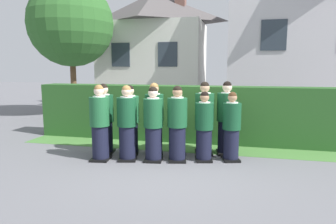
{
  "coord_description": "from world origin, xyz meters",
  "views": [
    {
      "loc": [
        1.55,
        -6.4,
        2.06
      ],
      "look_at": [
        0.0,
        0.28,
        1.05
      ],
      "focal_mm": 32.58,
      "sensor_mm": 36.0,
      "label": 1
    }
  ],
  "objects_px": {
    "student_rear_row_0": "(104,120)",
    "student_rear_row_5": "(226,120)",
    "student_rear_row_1": "(130,121)",
    "student_front_row_1": "(127,125)",
    "student_front_row_4": "(204,128)",
    "student_rear_row_3": "(178,123)",
    "student_front_row_3": "(177,125)",
    "student_front_row_5": "(232,128)",
    "student_front_row_0": "(100,124)",
    "student_front_row_2": "(153,126)",
    "student_rear_row_4": "(204,120)",
    "student_rear_row_2": "(154,120)"
  },
  "relations": [
    {
      "from": "student_rear_row_0",
      "to": "student_rear_row_5",
      "type": "distance_m",
      "value": 2.9
    },
    {
      "from": "student_rear_row_0",
      "to": "student_rear_row_1",
      "type": "relative_size",
      "value": 1.02
    },
    {
      "from": "student_front_row_1",
      "to": "student_front_row_4",
      "type": "height_order",
      "value": "student_front_row_1"
    },
    {
      "from": "student_rear_row_3",
      "to": "student_rear_row_5",
      "type": "height_order",
      "value": "student_rear_row_5"
    },
    {
      "from": "student_front_row_3",
      "to": "student_rear_row_0",
      "type": "distance_m",
      "value": 1.83
    },
    {
      "from": "student_front_row_5",
      "to": "student_rear_row_3",
      "type": "distance_m",
      "value": 1.29
    },
    {
      "from": "student_rear_row_3",
      "to": "student_front_row_4",
      "type": "bearing_deg",
      "value": -32.38
    },
    {
      "from": "student_front_row_0",
      "to": "student_front_row_2",
      "type": "xyz_separation_m",
      "value": [
        1.17,
        0.21,
        -0.02
      ]
    },
    {
      "from": "student_front_row_3",
      "to": "student_rear_row_4",
      "type": "relative_size",
      "value": 0.97
    },
    {
      "from": "student_rear_row_4",
      "to": "student_front_row_5",
      "type": "bearing_deg",
      "value": -31.5
    },
    {
      "from": "student_front_row_5",
      "to": "student_rear_row_1",
      "type": "bearing_deg",
      "value": 179.31
    },
    {
      "from": "student_front_row_1",
      "to": "student_front_row_3",
      "type": "bearing_deg",
      "value": 9.42
    },
    {
      "from": "student_front_row_0",
      "to": "student_rear_row_5",
      "type": "relative_size",
      "value": 0.97
    },
    {
      "from": "student_rear_row_0",
      "to": "student_rear_row_2",
      "type": "height_order",
      "value": "student_rear_row_2"
    },
    {
      "from": "student_front_row_1",
      "to": "student_rear_row_5",
      "type": "xyz_separation_m",
      "value": [
        2.12,
        0.99,
        0.03
      ]
    },
    {
      "from": "student_front_row_4",
      "to": "student_rear_row_5",
      "type": "xyz_separation_m",
      "value": [
        0.45,
        0.67,
        0.1
      ]
    },
    {
      "from": "student_front_row_5",
      "to": "student_rear_row_5",
      "type": "height_order",
      "value": "student_rear_row_5"
    },
    {
      "from": "student_front_row_0",
      "to": "student_rear_row_1",
      "type": "height_order",
      "value": "student_front_row_0"
    },
    {
      "from": "student_front_row_4",
      "to": "student_rear_row_1",
      "type": "height_order",
      "value": "student_rear_row_1"
    },
    {
      "from": "student_front_row_2",
      "to": "student_rear_row_3",
      "type": "relative_size",
      "value": 1.05
    },
    {
      "from": "student_front_row_5",
      "to": "student_rear_row_4",
      "type": "distance_m",
      "value": 0.76
    },
    {
      "from": "student_front_row_3",
      "to": "student_front_row_5",
      "type": "xyz_separation_m",
      "value": [
        1.16,
        0.29,
        -0.07
      ]
    },
    {
      "from": "student_rear_row_1",
      "to": "student_rear_row_3",
      "type": "height_order",
      "value": "student_rear_row_1"
    },
    {
      "from": "student_front_row_1",
      "to": "student_front_row_2",
      "type": "relative_size",
      "value": 1.01
    },
    {
      "from": "student_front_row_1",
      "to": "student_rear_row_1",
      "type": "relative_size",
      "value": 1.02
    },
    {
      "from": "student_front_row_5",
      "to": "student_front_row_3",
      "type": "bearing_deg",
      "value": -165.81
    },
    {
      "from": "student_rear_row_2",
      "to": "student_rear_row_3",
      "type": "bearing_deg",
      "value": 11.45
    },
    {
      "from": "student_front_row_2",
      "to": "student_rear_row_0",
      "type": "distance_m",
      "value": 1.34
    },
    {
      "from": "student_front_row_4",
      "to": "student_rear_row_4",
      "type": "height_order",
      "value": "student_rear_row_4"
    },
    {
      "from": "student_front_row_0",
      "to": "student_front_row_1",
      "type": "xyz_separation_m",
      "value": [
        0.59,
        0.14,
        -0.01
      ]
    },
    {
      "from": "student_rear_row_2",
      "to": "student_rear_row_3",
      "type": "height_order",
      "value": "student_rear_row_2"
    },
    {
      "from": "student_rear_row_2",
      "to": "student_front_row_1",
      "type": "bearing_deg",
      "value": -125.01
    },
    {
      "from": "student_front_row_4",
      "to": "student_rear_row_1",
      "type": "relative_size",
      "value": 0.94
    },
    {
      "from": "student_front_row_4",
      "to": "student_front_row_5",
      "type": "bearing_deg",
      "value": 14.38
    },
    {
      "from": "student_rear_row_2",
      "to": "student_front_row_3",
      "type": "bearing_deg",
      "value": -35.08
    },
    {
      "from": "student_front_row_0",
      "to": "student_front_row_5",
      "type": "height_order",
      "value": "student_front_row_0"
    },
    {
      "from": "student_rear_row_0",
      "to": "student_rear_row_3",
      "type": "distance_m",
      "value": 1.76
    },
    {
      "from": "student_front_row_1",
      "to": "student_rear_row_3",
      "type": "distance_m",
      "value": 1.25
    },
    {
      "from": "student_rear_row_0",
      "to": "student_front_row_3",
      "type": "bearing_deg",
      "value": -6.32
    },
    {
      "from": "student_front_row_2",
      "to": "student_rear_row_5",
      "type": "bearing_deg",
      "value": 30.9
    },
    {
      "from": "student_front_row_3",
      "to": "student_front_row_2",
      "type": "bearing_deg",
      "value": -167.74
    },
    {
      "from": "student_front_row_2",
      "to": "student_rear_row_5",
      "type": "height_order",
      "value": "student_rear_row_5"
    },
    {
      "from": "student_front_row_0",
      "to": "student_rear_row_4",
      "type": "relative_size",
      "value": 0.98
    },
    {
      "from": "student_front_row_5",
      "to": "student_front_row_0",
      "type": "bearing_deg",
      "value": -167.82
    },
    {
      "from": "student_front_row_4",
      "to": "student_rear_row_2",
      "type": "relative_size",
      "value": 0.91
    },
    {
      "from": "student_front_row_2",
      "to": "student_front_row_4",
      "type": "xyz_separation_m",
      "value": [
        1.09,
        0.25,
        -0.05
      ]
    },
    {
      "from": "student_rear_row_5",
      "to": "student_front_row_5",
      "type": "bearing_deg",
      "value": -75.19
    },
    {
      "from": "student_front_row_1",
      "to": "student_rear_row_1",
      "type": "height_order",
      "value": "student_front_row_1"
    },
    {
      "from": "student_rear_row_3",
      "to": "student_rear_row_4",
      "type": "xyz_separation_m",
      "value": [
        0.61,
        0.12,
        0.08
      ]
    },
    {
      "from": "student_rear_row_1",
      "to": "student_front_row_4",
      "type": "bearing_deg",
      "value": -5.73
    }
  ]
}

